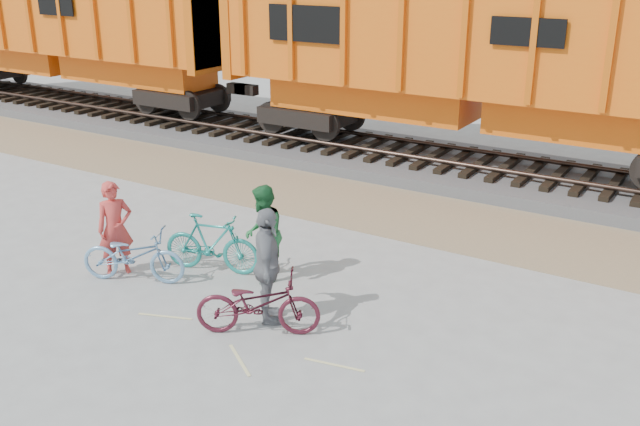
% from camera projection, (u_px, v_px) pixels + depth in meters
% --- Properties ---
extents(ground, '(120.00, 120.00, 0.00)m').
position_uv_depth(ground, '(246.00, 312.00, 11.43)').
color(ground, '#9E9E99').
rests_on(ground, ground).
extents(gravel_strip, '(120.00, 3.00, 0.02)m').
position_uv_depth(gravel_strip, '(397.00, 212.00, 15.82)').
color(gravel_strip, tan).
rests_on(gravel_strip, ground).
extents(ballast_bed, '(120.00, 4.00, 0.30)m').
position_uv_depth(ballast_bed, '(456.00, 168.00, 18.56)').
color(ballast_bed, slate).
rests_on(ballast_bed, ground).
extents(track, '(120.00, 2.60, 0.24)m').
position_uv_depth(track, '(457.00, 156.00, 18.45)').
color(track, black).
rests_on(track, ballast_bed).
extents(hopper_car_left, '(14.00, 3.13, 4.65)m').
position_uv_depth(hopper_car_left, '(69.00, 26.00, 24.71)').
color(hopper_car_left, black).
rests_on(hopper_car_left, track).
extents(hopper_car_center, '(14.00, 3.13, 4.65)m').
position_uv_depth(hopper_car_center, '(486.00, 58.00, 17.30)').
color(hopper_car_center, black).
rests_on(hopper_car_center, track).
extents(bicycle_blue, '(1.95, 1.31, 0.97)m').
position_uv_depth(bicycle_blue, '(133.00, 255.00, 12.36)').
color(bicycle_blue, '#6E9BC3').
rests_on(bicycle_blue, ground).
extents(bicycle_teal, '(1.87, 0.97, 1.08)m').
position_uv_depth(bicycle_teal, '(212.00, 243.00, 12.71)').
color(bicycle_teal, teal).
rests_on(bicycle_teal, ground).
extents(bicycle_maroon, '(1.95, 1.48, 0.98)m').
position_uv_depth(bicycle_maroon, '(258.00, 304.00, 10.64)').
color(bicycle_maroon, '#4C1724').
rests_on(bicycle_maroon, ground).
extents(person_solo, '(0.68, 0.74, 1.70)m').
position_uv_depth(person_solo, '(115.00, 228.00, 12.56)').
color(person_solo, '#C63A34').
rests_on(person_solo, ground).
extents(person_man, '(0.98, 1.05, 1.73)m').
position_uv_depth(person_man, '(263.00, 234.00, 12.27)').
color(person_man, '#216532').
rests_on(person_man, ground).
extents(person_woman, '(1.01, 1.15, 1.86)m').
position_uv_depth(person_woman, '(267.00, 266.00, 10.86)').
color(person_woman, slate).
rests_on(person_woman, ground).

